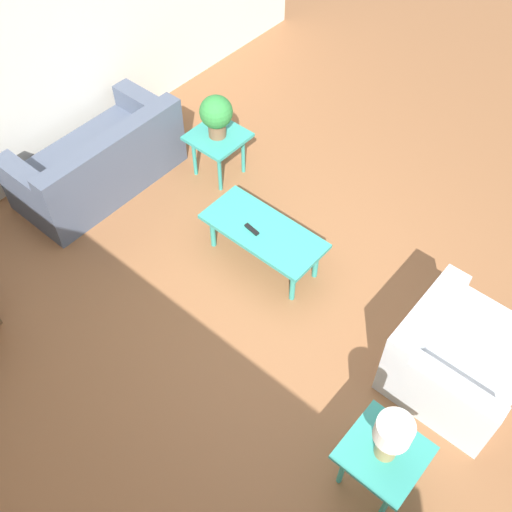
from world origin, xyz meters
TOP-DOWN VIEW (x-y plane):
  - ground_plane at (0.00, 0.00)m, footprint 14.00×14.00m
  - wall_right at (3.06, 0.00)m, footprint 0.12×7.20m
  - sofa at (2.35, 0.21)m, footprint 0.86×1.71m
  - armchair at (-1.52, -0.11)m, footprint 0.92×0.91m
  - coffee_table at (0.42, -0.09)m, footprint 1.15×0.52m
  - side_table_plant at (1.56, -0.71)m, footprint 0.54×0.54m
  - side_table_lamp at (-1.53, 0.95)m, footprint 0.54×0.54m
  - potted_plant at (1.56, -0.71)m, footprint 0.33×0.33m
  - table_lamp at (-1.53, 0.95)m, footprint 0.25×0.25m
  - remote_control at (0.50, -0.02)m, footprint 0.16×0.06m

SIDE VIEW (x-z plane):
  - ground_plane at x=0.00m, z-range 0.00..0.00m
  - armchair at x=-1.52m, z-range -0.07..0.67m
  - sofa at x=2.35m, z-range -0.09..0.69m
  - coffee_table at x=0.42m, z-range 0.17..0.60m
  - side_table_plant at x=1.56m, z-range 0.18..0.69m
  - side_table_lamp at x=-1.53m, z-range 0.18..0.69m
  - remote_control at x=0.50m, z-range 0.43..0.45m
  - potted_plant at x=1.56m, z-range 0.55..1.00m
  - table_lamp at x=-1.53m, z-range 0.57..1.00m
  - wall_right at x=3.06m, z-range 0.00..2.70m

